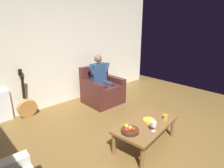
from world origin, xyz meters
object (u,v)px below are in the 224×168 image
Objects in this scene: armchair at (102,90)px; person_seated at (101,78)px; coffee_table at (146,126)px; guitar at (27,107)px; fruit_bowl at (130,130)px; wine_glass_near at (154,125)px; candle_jar at (165,117)px; decorative_dish at (149,120)px.

person_seated is at bearing -90.00° from armchair.
coffee_table is 1.15× the size of guitar.
guitar is 2.43m from fruit_bowl.
wine_glass_near is 1.78× the size of candle_jar.
decorative_dish is at bearing 74.64° from armchair.
guitar is 2.73m from wine_glass_near.
coffee_table is 0.38m from candle_jar.
candle_jar is (0.28, 2.00, -0.21)m from person_seated.
coffee_table is at bearing 72.05° from armchair.
coffee_table is 14.26× the size of candle_jar.
fruit_bowl is 1.30× the size of decorative_dish.
wine_glass_near is at bearing 110.58° from guitar.
armchair is at bearing 90.00° from person_seated.
person_seated is 1.16× the size of guitar.
candle_jar is (-0.24, 0.16, 0.03)m from decorative_dish.
fruit_bowl is at bearing 62.12° from person_seated.
guitar reaches higher than decorative_dish.
armchair is 0.33m from person_seated.
person_seated is 8.08× the size of wine_glass_near.
decorative_dish is at bearing 116.52° from guitar.
candle_jar is (-0.73, 0.14, 0.00)m from fruit_bowl.
decorative_dish is at bearing -178.04° from fruit_bowl.
armchair reaches higher than wine_glass_near.
person_seated is 2.13m from fruit_bowl.
armchair is 2.00m from candle_jar.
candle_jar is at bearing 169.03° from fruit_bowl.
fruit_bowl is 0.49m from decorative_dish.
coffee_table is at bearing 72.26° from person_seated.
person_seated is at bearing -109.35° from wine_glass_near.
fruit_bowl is 3.12× the size of candle_jar.
armchair is 0.88× the size of guitar.
guitar is 5.17× the size of decorative_dish.
person_seated is 2.20m from wine_glass_near.
guitar reaches higher than wine_glass_near.
coffee_table is at bearing 11.18° from decorative_dish.
coffee_table is at bearing 114.40° from guitar.
wine_glass_near is at bearing 143.72° from fruit_bowl.
guitar is 2.85m from candle_jar.
guitar reaches higher than armchair.
fruit_bowl is at bearing -0.35° from coffee_table.
fruit_bowl is at bearing -10.97° from candle_jar.
guitar is 3.98× the size of fruit_bowl.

